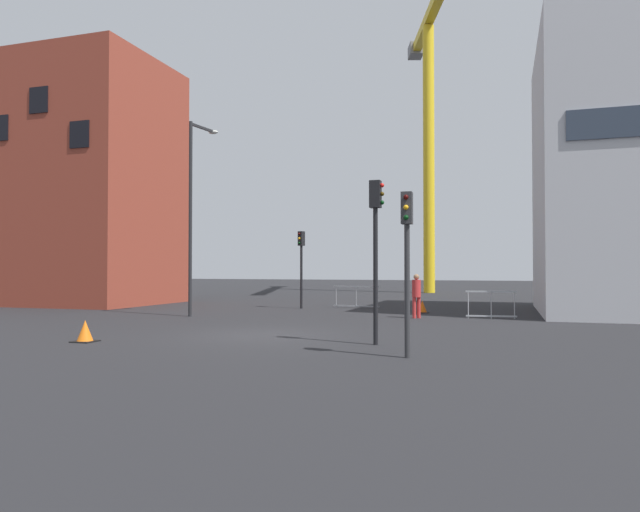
{
  "coord_description": "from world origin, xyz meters",
  "views": [
    {
      "loc": [
        6.75,
        -15.74,
        1.95
      ],
      "look_at": [
        0.0,
        5.56,
        2.42
      ],
      "focal_mm": 32.68,
      "sensor_mm": 36.0,
      "label": 1
    }
  ],
  "objects_px": {
    "construction_crane": "(430,100)",
    "pedestrian_walking": "(416,292)",
    "traffic_light_corner": "(301,256)",
    "traffic_light_island": "(376,235)",
    "streetlamp_tall": "(194,203)",
    "traffic_cone_on_verge": "(422,307)",
    "traffic_cone_striped": "(85,332)",
    "traffic_light_verge": "(407,245)"
  },
  "relations": [
    {
      "from": "traffic_light_island",
      "to": "traffic_cone_on_verge",
      "type": "height_order",
      "value": "traffic_light_island"
    },
    {
      "from": "construction_crane",
      "to": "traffic_light_verge",
      "type": "relative_size",
      "value": 6.18
    },
    {
      "from": "traffic_light_corner",
      "to": "traffic_light_island",
      "type": "height_order",
      "value": "traffic_light_island"
    },
    {
      "from": "traffic_cone_on_verge",
      "to": "construction_crane",
      "type": "bearing_deg",
      "value": 95.76
    },
    {
      "from": "construction_crane",
      "to": "traffic_cone_striped",
      "type": "distance_m",
      "value": 36.91
    },
    {
      "from": "traffic_light_corner",
      "to": "traffic_cone_on_verge",
      "type": "bearing_deg",
      "value": -9.33
    },
    {
      "from": "traffic_cone_on_verge",
      "to": "traffic_cone_striped",
      "type": "height_order",
      "value": "traffic_cone_striped"
    },
    {
      "from": "traffic_light_verge",
      "to": "traffic_cone_striped",
      "type": "distance_m",
      "value": 8.86
    },
    {
      "from": "traffic_light_corner",
      "to": "traffic_light_verge",
      "type": "distance_m",
      "value": 15.83
    },
    {
      "from": "streetlamp_tall",
      "to": "traffic_cone_on_verge",
      "type": "xyz_separation_m",
      "value": [
        8.7,
        4.58,
        -4.39
      ]
    },
    {
      "from": "traffic_light_corner",
      "to": "traffic_cone_striped",
      "type": "relative_size",
      "value": 6.51
    },
    {
      "from": "streetlamp_tall",
      "to": "traffic_cone_on_verge",
      "type": "bearing_deg",
      "value": 27.76
    },
    {
      "from": "traffic_light_corner",
      "to": "traffic_light_verge",
      "type": "bearing_deg",
      "value": -62.19
    },
    {
      "from": "traffic_light_island",
      "to": "traffic_cone_striped",
      "type": "distance_m",
      "value": 8.09
    },
    {
      "from": "traffic_cone_on_verge",
      "to": "traffic_cone_striped",
      "type": "bearing_deg",
      "value": -119.2
    },
    {
      "from": "traffic_cone_striped",
      "to": "traffic_light_island",
      "type": "bearing_deg",
      "value": 13.27
    },
    {
      "from": "traffic_cone_on_verge",
      "to": "traffic_light_island",
      "type": "bearing_deg",
      "value": -88.47
    },
    {
      "from": "streetlamp_tall",
      "to": "traffic_cone_on_verge",
      "type": "relative_size",
      "value": 14.63
    },
    {
      "from": "traffic_light_verge",
      "to": "traffic_cone_on_verge",
      "type": "height_order",
      "value": "traffic_light_verge"
    },
    {
      "from": "construction_crane",
      "to": "pedestrian_walking",
      "type": "xyz_separation_m",
      "value": [
        2.22,
        -23.33,
        -14.28
      ]
    },
    {
      "from": "construction_crane",
      "to": "pedestrian_walking",
      "type": "distance_m",
      "value": 27.45
    },
    {
      "from": "pedestrian_walking",
      "to": "traffic_cone_on_verge",
      "type": "xyz_separation_m",
      "value": [
        -0.15,
        2.85,
        -0.75
      ]
    },
    {
      "from": "pedestrian_walking",
      "to": "traffic_cone_striped",
      "type": "height_order",
      "value": "pedestrian_walking"
    },
    {
      "from": "construction_crane",
      "to": "traffic_light_verge",
      "type": "height_order",
      "value": "construction_crane"
    },
    {
      "from": "traffic_light_corner",
      "to": "pedestrian_walking",
      "type": "height_order",
      "value": "traffic_light_corner"
    },
    {
      "from": "streetlamp_tall",
      "to": "pedestrian_walking",
      "type": "height_order",
      "value": "streetlamp_tall"
    },
    {
      "from": "traffic_light_corner",
      "to": "traffic_light_verge",
      "type": "xyz_separation_m",
      "value": [
        7.38,
        -14.0,
        -0.08
      ]
    },
    {
      "from": "traffic_light_island",
      "to": "traffic_cone_on_verge",
      "type": "bearing_deg",
      "value": 91.53
    },
    {
      "from": "streetlamp_tall",
      "to": "traffic_cone_striped",
      "type": "height_order",
      "value": "streetlamp_tall"
    },
    {
      "from": "traffic_light_island",
      "to": "streetlamp_tall",
      "type": "bearing_deg",
      "value": 144.15
    },
    {
      "from": "traffic_light_verge",
      "to": "traffic_light_island",
      "type": "height_order",
      "value": "traffic_light_island"
    },
    {
      "from": "streetlamp_tall",
      "to": "traffic_cone_striped",
      "type": "relative_size",
      "value": 13.81
    },
    {
      "from": "traffic_cone_on_verge",
      "to": "traffic_cone_striped",
      "type": "distance_m",
      "value": 14.71
    },
    {
      "from": "traffic_light_island",
      "to": "construction_crane",
      "type": "bearing_deg",
      "value": 94.28
    },
    {
      "from": "traffic_light_corner",
      "to": "traffic_light_verge",
      "type": "relative_size",
      "value": 1.04
    },
    {
      "from": "traffic_cone_striped",
      "to": "traffic_light_verge",
      "type": "bearing_deg",
      "value": -1.16
    },
    {
      "from": "traffic_light_verge",
      "to": "traffic_cone_striped",
      "type": "relative_size",
      "value": 6.29
    },
    {
      "from": "traffic_light_island",
      "to": "traffic_cone_striped",
      "type": "xyz_separation_m",
      "value": [
        -7.48,
        -1.76,
        -2.54
      ]
    },
    {
      "from": "construction_crane",
      "to": "traffic_light_island",
      "type": "distance_m",
      "value": 34.02
    },
    {
      "from": "construction_crane",
      "to": "traffic_light_verge",
      "type": "distance_m",
      "value": 36.04
    },
    {
      "from": "traffic_light_verge",
      "to": "traffic_cone_striped",
      "type": "bearing_deg",
      "value": 178.84
    },
    {
      "from": "traffic_light_island",
      "to": "pedestrian_walking",
      "type": "bearing_deg",
      "value": 91.0
    }
  ]
}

